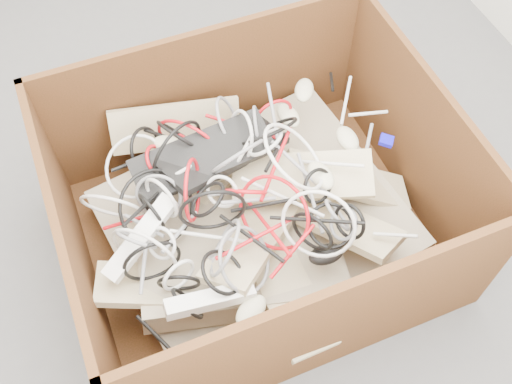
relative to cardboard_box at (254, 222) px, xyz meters
name	(u,v)px	position (x,y,z in m)	size (l,w,h in m)	color
ground	(234,190)	(0.02, 0.25, -0.15)	(3.00, 3.00, 0.00)	#545457
cardboard_box	(254,222)	(0.00, 0.00, 0.00)	(1.24, 1.03, 0.61)	#37250D
keyboard_pile	(249,200)	(-0.01, 0.02, 0.13)	(1.19, 1.01, 0.37)	#CAB98E
mice_scatter	(269,180)	(0.06, 0.02, 0.20)	(0.91, 0.84, 0.17)	beige
power_strip_left	(140,238)	(-0.39, -0.04, 0.22)	(0.30, 0.06, 0.04)	white
power_strip_right	(210,300)	(-0.26, -0.31, 0.20)	(0.27, 0.05, 0.04)	white
vga_plug	(386,141)	(0.49, 0.00, 0.22)	(0.04, 0.04, 0.02)	#110ED4
cable_tangle	(217,191)	(-0.12, 0.01, 0.24)	(1.15, 0.86, 0.45)	black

